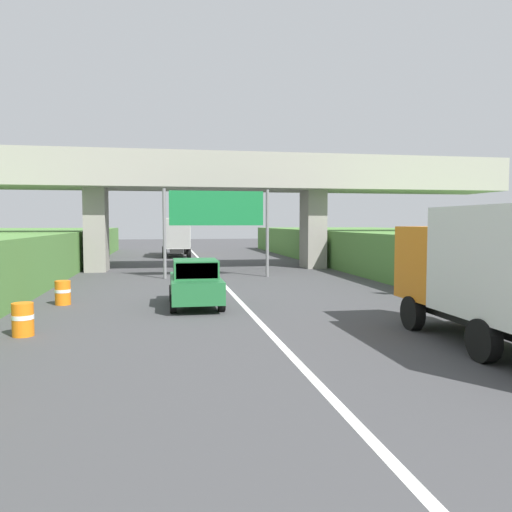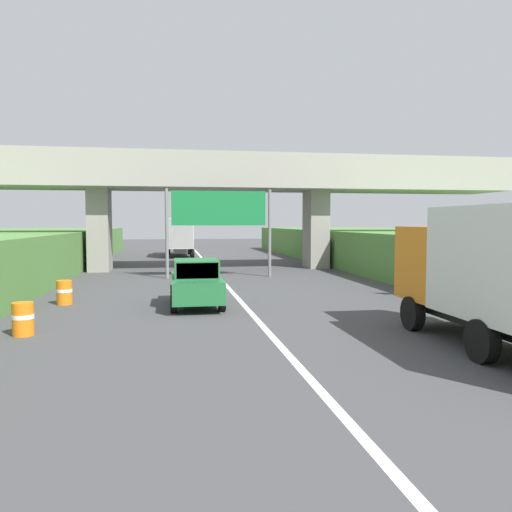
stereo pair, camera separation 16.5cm
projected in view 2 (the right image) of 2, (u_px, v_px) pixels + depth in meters
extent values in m
cube|color=white|center=(224.00, 283.00, 25.49)|extent=(0.20, 101.66, 0.01)
cube|color=#9E998E|center=(211.00, 181.00, 32.69)|extent=(40.00, 4.80, 1.10)
cube|color=#9E998E|center=(214.00, 160.00, 30.44)|extent=(40.00, 0.36, 1.10)
cube|color=#9E998E|center=(209.00, 168.00, 34.81)|extent=(40.00, 0.36, 1.10)
cube|color=gray|center=(100.00, 230.00, 31.72)|extent=(1.30, 2.20, 5.20)
cube|color=gray|center=(316.00, 229.00, 34.08)|extent=(1.30, 2.20, 5.20)
cylinder|color=slate|center=(167.00, 234.00, 27.37)|extent=(0.18, 0.18, 4.90)
cylinder|color=slate|center=(270.00, 233.00, 28.33)|extent=(0.18, 0.18, 4.90)
cube|color=#167238|center=(219.00, 208.00, 27.76)|extent=(5.20, 0.12, 1.90)
cube|color=white|center=(219.00, 208.00, 27.74)|extent=(4.89, 0.01, 1.67)
cylinder|color=slate|center=(423.00, 271.00, 20.38)|extent=(0.08, 0.08, 2.20)
cube|color=white|center=(423.00, 252.00, 20.31)|extent=(0.60, 0.03, 0.76)
cube|color=black|center=(423.00, 252.00, 20.30)|extent=(0.50, 0.01, 0.12)
cube|color=black|center=(503.00, 324.00, 11.88)|extent=(1.10, 7.30, 0.36)
cube|color=orange|center=(445.00, 263.00, 14.36)|extent=(2.10, 2.10, 2.10)
cube|color=#2D3842|center=(427.00, 251.00, 15.34)|extent=(1.89, 0.06, 0.90)
cylinder|color=black|center=(412.00, 313.00, 14.29)|extent=(0.30, 0.96, 0.96)
cylinder|color=black|center=(475.00, 311.00, 14.62)|extent=(0.30, 0.96, 0.96)
cylinder|color=black|center=(482.00, 341.00, 10.94)|extent=(0.30, 0.96, 0.96)
cube|color=black|center=(180.00, 249.00, 45.90)|extent=(1.10, 7.30, 0.36)
cube|color=gold|center=(179.00, 235.00, 48.38)|extent=(2.10, 2.10, 2.10)
cube|color=#2D3842|center=(179.00, 231.00, 49.36)|extent=(1.89, 0.06, 0.90)
cube|color=silver|center=(180.00, 233.00, 44.77)|extent=(2.30, 5.20, 2.60)
cube|color=#A8A8A4|center=(180.00, 234.00, 42.24)|extent=(2.21, 0.04, 2.50)
cylinder|color=black|center=(169.00, 249.00, 48.31)|extent=(0.30, 0.96, 0.96)
cylinder|color=black|center=(189.00, 249.00, 48.64)|extent=(0.30, 0.96, 0.96)
cylinder|color=black|center=(167.00, 253.00, 43.30)|extent=(0.30, 0.96, 0.96)
cylinder|color=black|center=(192.00, 252.00, 43.66)|extent=(0.30, 0.96, 0.96)
cylinder|color=black|center=(168.00, 251.00, 44.96)|extent=(0.30, 0.96, 0.96)
cylinder|color=black|center=(192.00, 251.00, 45.32)|extent=(0.30, 0.96, 0.96)
cube|color=#236B38|center=(196.00, 287.00, 18.39)|extent=(1.76, 4.10, 0.76)
cube|color=#236B38|center=(196.00, 268.00, 18.20)|extent=(1.56, 1.90, 0.64)
cube|color=#2D3842|center=(197.00, 271.00, 17.29)|extent=(1.44, 0.06, 0.54)
cylinder|color=black|center=(173.00, 293.00, 19.53)|extent=(0.22, 0.64, 0.64)
cylinder|color=black|center=(215.00, 292.00, 19.80)|extent=(0.22, 0.64, 0.64)
cylinder|color=black|center=(174.00, 303.00, 17.03)|extent=(0.22, 0.64, 0.64)
cylinder|color=black|center=(222.00, 302.00, 17.30)|extent=(0.22, 0.64, 0.64)
cylinder|color=orange|center=(23.00, 319.00, 13.60)|extent=(0.56, 0.56, 0.90)
cylinder|color=white|center=(23.00, 316.00, 13.60)|extent=(0.57, 0.57, 0.12)
cylinder|color=orange|center=(64.00, 292.00, 18.78)|extent=(0.56, 0.56, 0.90)
cylinder|color=white|center=(64.00, 291.00, 18.77)|extent=(0.57, 0.57, 0.12)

